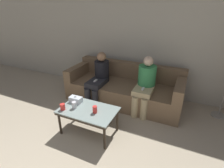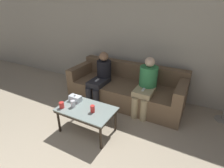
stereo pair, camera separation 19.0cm
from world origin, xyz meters
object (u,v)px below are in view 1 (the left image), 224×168
at_px(cup_near_left, 95,110).
at_px(seated_person_left_end, 99,77).
at_px(couch, 124,88).
at_px(coffee_table, 88,112).
at_px(cup_far_center, 63,107).
at_px(tissue_box, 76,99).
at_px(seated_person_mid_left, 145,83).
at_px(cup_near_right, 74,105).

relative_size(cup_near_left, seated_person_left_end, 0.11).
height_order(couch, coffee_table, couch).
height_order(cup_far_center, seated_person_left_end, seated_person_left_end).
distance_m(cup_near_left, seated_person_left_end, 1.20).
bearing_deg(couch, tissue_box, -111.55).
bearing_deg(tissue_box, cup_near_left, -17.12).
height_order(cup_near_left, seated_person_left_end, seated_person_left_end).
distance_m(cup_far_center, tissue_box, 0.29).
height_order(tissue_box, seated_person_mid_left, seated_person_mid_left).
xyz_separation_m(couch, seated_person_mid_left, (0.51, -0.20, 0.31)).
bearing_deg(cup_near_right, cup_far_center, -141.19).
bearing_deg(seated_person_left_end, coffee_table, -71.17).
relative_size(coffee_table, seated_person_mid_left, 0.84).
height_order(couch, seated_person_left_end, seated_person_left_end).
xyz_separation_m(cup_far_center, seated_person_mid_left, (1.03, 1.26, 0.10)).
bearing_deg(cup_near_right, cup_near_left, 3.78).
distance_m(coffee_table, cup_far_center, 0.42).
xyz_separation_m(coffee_table, seated_person_left_end, (-0.36, 1.05, 0.17)).
relative_size(cup_near_right, seated_person_left_end, 0.10).
height_order(cup_near_left, cup_near_right, cup_near_left).
bearing_deg(tissue_box, seated_person_left_end, 92.54).
height_order(seated_person_left_end, seated_person_mid_left, seated_person_mid_left).
height_order(coffee_table, cup_near_right, cup_near_right).
bearing_deg(seated_person_left_end, cup_near_right, -83.23).
relative_size(cup_near_left, cup_far_center, 1.13).
bearing_deg(tissue_box, couch, 68.45).
distance_m(coffee_table, cup_near_right, 0.26).
distance_m(cup_near_right, seated_person_mid_left, 1.45).
bearing_deg(coffee_table, seated_person_left_end, 108.83).
distance_m(couch, cup_near_left, 1.34).
xyz_separation_m(cup_near_left, seated_person_left_end, (-0.51, 1.08, 0.07)).
relative_size(coffee_table, cup_far_center, 9.11).
bearing_deg(cup_far_center, seated_person_mid_left, 50.85).
bearing_deg(cup_far_center, seated_person_left_end, 89.42).
xyz_separation_m(cup_near_right, tissue_box, (-0.09, 0.17, -0.01)).
bearing_deg(cup_near_left, seated_person_mid_left, 65.78).
height_order(couch, cup_near_right, couch).
xyz_separation_m(coffee_table, cup_near_right, (-0.23, -0.05, 0.10)).
xyz_separation_m(cup_near_right, seated_person_left_end, (-0.13, 1.11, 0.07)).
relative_size(tissue_box, seated_person_left_end, 0.20).
height_order(coffee_table, tissue_box, tissue_box).
relative_size(couch, cup_near_left, 21.41).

